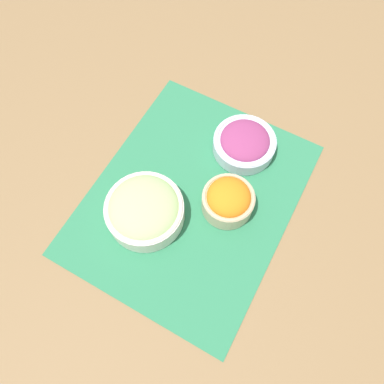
{
  "coord_description": "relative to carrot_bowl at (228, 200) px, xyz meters",
  "views": [
    {
      "loc": [
        0.3,
        0.17,
        0.8
      ],
      "look_at": [
        0.0,
        0.0,
        0.03
      ],
      "focal_mm": 35.0,
      "sensor_mm": 36.0,
      "label": 1
    }
  ],
  "objects": [
    {
      "name": "ground_plane",
      "position": [
        0.02,
        -0.08,
        -0.04
      ],
      "size": [
        3.0,
        3.0,
        0.0
      ],
      "primitive_type": "plane",
      "color": "olive"
    },
    {
      "name": "placemat",
      "position": [
        0.02,
        -0.08,
        -0.04
      ],
      "size": [
        0.55,
        0.44,
        0.0
      ],
      "color": "#2D7A51",
      "rests_on": "ground_plane"
    },
    {
      "name": "carrot_bowl",
      "position": [
        0.0,
        0.0,
        0.0
      ],
      "size": [
        0.12,
        0.12,
        0.08
      ],
      "color": "#C6B28E",
      "rests_on": "placemat"
    },
    {
      "name": "onion_bowl",
      "position": [
        -0.16,
        -0.03,
        -0.01
      ],
      "size": [
        0.15,
        0.15,
        0.06
      ],
      "color": "silver",
      "rests_on": "placemat"
    },
    {
      "name": "cucumber_bowl",
      "position": [
        0.11,
        -0.15,
        0.0
      ],
      "size": [
        0.17,
        0.17,
        0.08
      ],
      "color": "silver",
      "rests_on": "placemat"
    }
  ]
}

